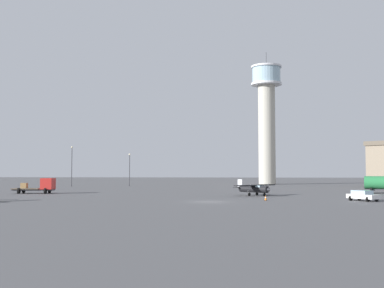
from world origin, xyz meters
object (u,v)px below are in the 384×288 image
(control_tower, at_px, (267,113))
(truck_flatbed_red, at_px, (40,186))
(car_white, at_px, (363,195))
(traffic_cone_near_left, at_px, (266,198))
(truck_fuel_tanker_green, at_px, (381,184))
(airplane_black, at_px, (254,188))
(light_post_west, at_px, (72,163))
(light_post_east, at_px, (130,167))

(control_tower, distance_m, truck_flatbed_red, 73.00)
(car_white, bearing_deg, traffic_cone_near_left, -124.62)
(car_white, bearing_deg, truck_fuel_tanker_green, 123.09)
(airplane_black, height_order, car_white, airplane_black)
(control_tower, bearing_deg, airplane_black, -95.99)
(truck_fuel_tanker_green, height_order, light_post_west, light_post_west)
(car_white, height_order, light_post_west, light_post_west)
(airplane_black, xyz_separation_m, light_post_east, (-28.80, 39.92, 3.70))
(light_post_west, bearing_deg, truck_flatbed_red, -78.93)
(airplane_black, height_order, traffic_cone_near_left, airplane_black)
(control_tower, height_order, car_white, control_tower)
(control_tower, bearing_deg, truck_fuel_tanker_green, -72.48)
(airplane_black, distance_m, truck_fuel_tanker_green, 24.26)
(truck_flatbed_red, relative_size, light_post_east, 0.88)
(traffic_cone_near_left, bearing_deg, light_post_east, 120.24)
(light_post_west, distance_m, light_post_east, 14.16)
(truck_fuel_tanker_green, xyz_separation_m, light_post_east, (-51.05, 30.27, 3.24))
(airplane_black, relative_size, truck_flatbed_red, 1.01)
(airplane_black, xyz_separation_m, truck_flatbed_red, (-36.13, 3.85, 0.09))
(truck_flatbed_red, bearing_deg, traffic_cone_near_left, -26.12)
(truck_fuel_tanker_green, bearing_deg, light_post_east, 168.12)
(truck_fuel_tanker_green, distance_m, traffic_cone_near_left, 29.86)
(truck_flatbed_red, bearing_deg, light_post_east, 74.67)
(control_tower, relative_size, traffic_cone_near_left, 54.92)
(airplane_black, distance_m, traffic_cone_near_left, 11.49)
(control_tower, relative_size, light_post_west, 3.83)
(control_tower, relative_size, light_post_east, 4.65)
(car_white, xyz_separation_m, light_post_east, (-42.40, 51.33, 4.15))
(control_tower, xyz_separation_m, truck_flatbed_red, (-42.44, -56.29, -18.96))
(truck_flatbed_red, distance_m, car_white, 52.01)
(light_post_east, bearing_deg, traffic_cone_near_left, -59.76)
(light_post_east, bearing_deg, truck_fuel_tanker_green, -30.67)
(traffic_cone_near_left, bearing_deg, airplane_black, 95.59)
(traffic_cone_near_left, bearing_deg, truck_flatbed_red, 157.74)
(truck_flatbed_red, distance_m, light_post_west, 34.97)
(airplane_black, relative_size, light_post_east, 0.89)
(airplane_black, bearing_deg, truck_fuel_tanker_green, 65.40)
(control_tower, xyz_separation_m, light_post_west, (-49.10, -22.26, -14.44))
(control_tower, height_order, light_post_west, control_tower)
(airplane_black, bearing_deg, car_white, 1.95)
(control_tower, xyz_separation_m, truck_fuel_tanker_green, (15.94, -50.49, -18.60))
(light_post_west, bearing_deg, truck_fuel_tanker_green, -23.46)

